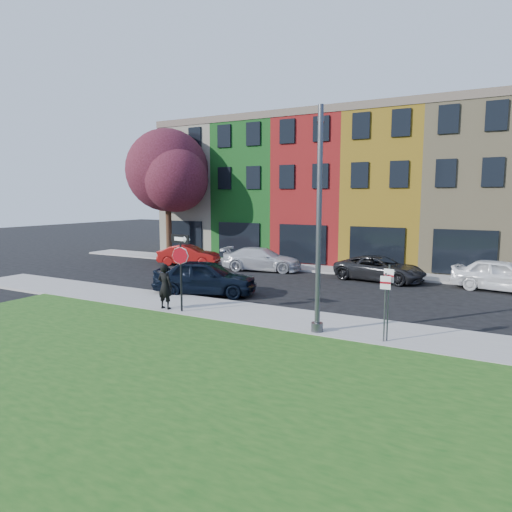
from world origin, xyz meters
The scene contains 15 objects.
ground centered at (0.00, 0.00, 0.00)m, with size 120.00×120.00×0.00m, color black.
sidewalk_near centered at (2.00, 3.00, 0.06)m, with size 40.00×3.00×0.12m, color gray.
sidewalk_far centered at (-3.00, 15.00, 0.06)m, with size 40.00×2.40×0.12m, color gray.
rowhouse_block centered at (-2.50, 21.18, 4.99)m, with size 30.00×10.12×10.00m.
stop_sign centered at (-4.17, 1.89, 2.30)m, with size 1.03×0.26×3.07m.
man centered at (-4.99, 1.90, 1.05)m, with size 0.68×0.45×1.86m, color black.
sedan_near centered at (-5.45, 5.39, 0.84)m, with size 5.28×3.37×1.67m, color black.
parked_car_red centered at (-11.93, 12.66, 0.69)m, with size 4.41×2.65×1.37m, color maroon.
parked_car_silver centered at (-6.45, 13.00, 0.73)m, with size 5.35×3.11×1.46m, color #BBBCC0.
parked_car_dark centered at (1.00, 13.03, 0.69)m, with size 5.23×2.96×1.38m, color black.
parked_car_white centered at (7.01, 13.05, 0.80)m, with size 4.93×2.68×1.59m, color white.
street_lamp centered at (1.51, 2.11, 3.89)m, with size 1.16×2.46×7.47m.
parking_sign_a centered at (3.83, 1.89, 1.49)m, with size 0.32×0.09×2.20m.
parking_sign_b centered at (3.90, 2.02, 1.62)m, with size 0.32×0.11×2.44m.
tree_purple centered at (-15.15, 14.71, 6.45)m, with size 7.29×6.38×9.52m.
Camera 1 is at (6.99, -12.27, 4.66)m, focal length 32.00 mm.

